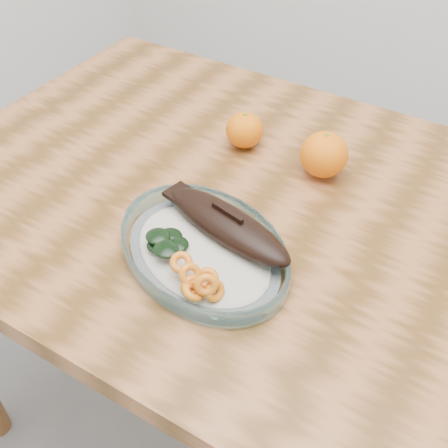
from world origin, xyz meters
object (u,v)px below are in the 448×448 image
Objects in this scene: dining_table at (257,244)px; plated_meal at (204,247)px; orange_left at (245,130)px; orange_right at (324,155)px.

plated_meal is at bearing -93.79° from dining_table.
plated_meal is 10.01× the size of orange_left.
orange_right is at bearing 65.80° from dining_table.
plated_meal is (-0.01, -0.15, 0.12)m from dining_table.
dining_table is 0.21m from orange_left.
dining_table is 0.20m from orange_right.
orange_right is (0.07, 0.28, 0.02)m from plated_meal.
orange_left is at bearing 128.60° from dining_table.
orange_left is 0.83× the size of orange_right.
orange_right reaches higher than plated_meal.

